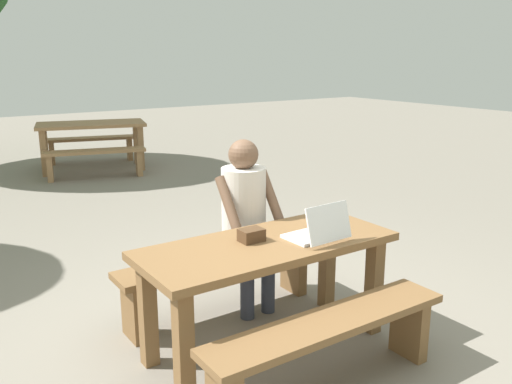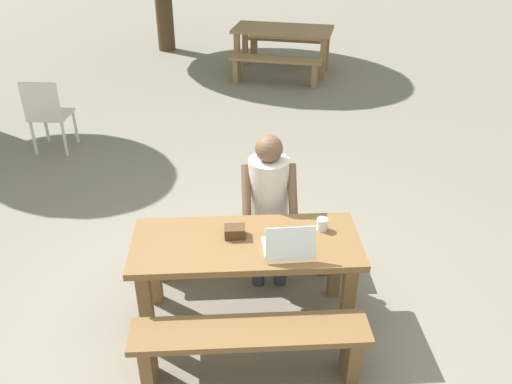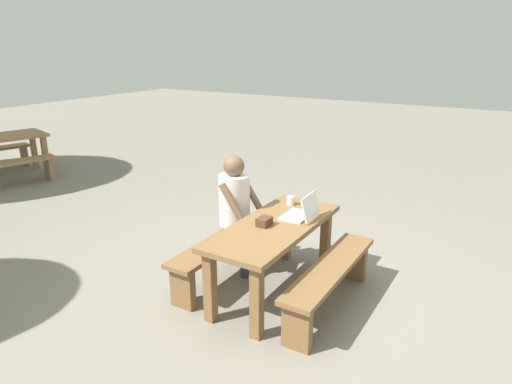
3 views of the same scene
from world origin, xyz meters
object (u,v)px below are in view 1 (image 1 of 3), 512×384
Objects in this scene: coffee_mug at (324,216)px; laptop at (319,231)px; person_seated at (246,212)px; picnic_table_front at (267,261)px; picnic_table_mid at (91,130)px; small_pouch at (251,235)px.

laptop is at bearing -136.18° from coffee_mug.
person_seated is (-0.08, 0.69, -0.04)m from laptop.
laptop is at bearing -27.77° from picnic_table_front.
picnic_table_mid is at bearing 87.01° from coffee_mug.
picnic_table_mid is (0.67, 5.55, -0.10)m from person_seated.
picnic_table_mid is (0.87, 6.10, 0.05)m from picnic_table_front.
picnic_table_front is 1.28× the size of person_seated.
picnic_table_mid is (0.59, 6.25, -0.13)m from laptop.
person_seated reaches higher than picnic_table_front.
picnic_table_mid is (0.94, 6.04, -0.11)m from small_pouch.
picnic_table_mid reaches higher than picnic_table_front.
small_pouch reaches higher than picnic_table_mid.
laptop reaches higher than coffee_mug.
laptop is 3.82× the size of coffee_mug.
laptop is 0.70m from person_seated.
person_seated reaches higher than coffee_mug.
person_seated is at bearing -85.68° from laptop.
picnic_table_front is 17.88× the size of coffee_mug.
small_pouch is 0.08× the size of picnic_table_mid.
laptop reaches higher than picnic_table_mid.
person_seated is (-0.35, 0.43, -0.02)m from coffee_mug.
picnic_table_front is 0.59m from coffee_mug.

